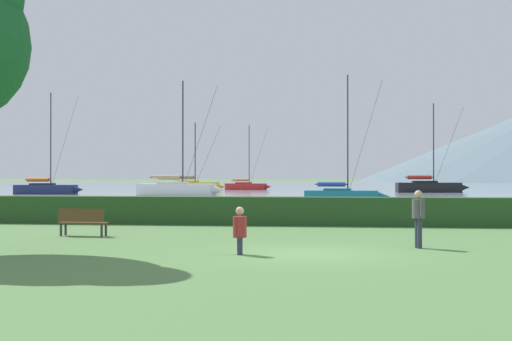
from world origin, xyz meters
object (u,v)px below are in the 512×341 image
object	(u,v)px
sailboat_slip_4	(191,186)
person_seated_viewer	(240,228)
sailboat_slip_1	(47,188)
person_standing_walker	(418,214)
park_bench_near_path	(82,221)
sailboat_slip_2	(343,195)
sailboat_slip_3	(429,186)
sailboat_slip_6	(246,186)
sailboat_slip_0	(178,188)

from	to	relation	value
sailboat_slip_4	person_seated_viewer	size ratio (longest dim) A/B	7.71
sailboat_slip_1	person_standing_walker	size ratio (longest dim) A/B	7.06
park_bench_near_path	person_standing_walker	distance (m)	11.31
sailboat_slip_2	sailboat_slip_3	bearing A→B (deg)	75.98
sailboat_slip_3	person_seated_viewer	distance (m)	75.30
sailboat_slip_6	park_bench_near_path	world-z (taller)	sailboat_slip_6
sailboat_slip_6	person_standing_walker	distance (m)	88.68
sailboat_slip_3	person_standing_walker	distance (m)	72.32
sailboat_slip_1	person_seated_viewer	xyz separation A→B (m)	(31.45, -59.50, 0.01)
sailboat_slip_3	park_bench_near_path	distance (m)	71.84
sailboat_slip_0	sailboat_slip_2	world-z (taller)	sailboat_slip_0
sailboat_slip_0	sailboat_slip_3	bearing A→B (deg)	38.19
sailboat_slip_3	sailboat_slip_4	xyz separation A→B (m)	(-32.20, 6.06, -0.02)
sailboat_slip_1	person_standing_walker	world-z (taller)	sailboat_slip_1
person_seated_viewer	sailboat_slip_1	bearing A→B (deg)	106.60
sailboat_slip_2	person_seated_viewer	world-z (taller)	sailboat_slip_2
sailboat_slip_4	person_seated_viewer	xyz separation A→B (m)	(19.12, -80.21, -0.06)
sailboat_slip_2	sailboat_slip_6	distance (m)	52.44
sailboat_slip_0	sailboat_slip_3	world-z (taller)	sailboat_slip_0
sailboat_slip_0	sailboat_slip_1	distance (m)	17.05
sailboat_slip_3	sailboat_slip_4	world-z (taller)	sailboat_slip_3
sailboat_slip_0	sailboat_slip_4	size ratio (longest dim) A/B	1.26
person_seated_viewer	sailboat_slip_6	bearing A→B (deg)	86.74
sailboat_slip_2	person_standing_walker	xyz separation A→B (m)	(2.39, -36.70, 0.40)
park_bench_near_path	person_standing_walker	xyz separation A→B (m)	(10.99, -2.64, 0.44)
sailboat_slip_1	person_standing_walker	distance (m)	67.71
park_bench_near_path	sailboat_slip_2	bearing A→B (deg)	81.77
sailboat_slip_2	person_seated_viewer	bearing A→B (deg)	-90.64
sailboat_slip_0	person_standing_walker	world-z (taller)	sailboat_slip_0
person_seated_viewer	person_standing_walker	distance (m)	5.33
sailboat_slip_1	sailboat_slip_6	size ratio (longest dim) A/B	1.18
sailboat_slip_3	person_standing_walker	world-z (taller)	sailboat_slip_3
person_seated_viewer	sailboat_slip_2	bearing A→B (deg)	75.22
sailboat_slip_0	sailboat_slip_1	xyz separation A→B (m)	(-16.45, 4.46, -0.10)
sailboat_slip_6	park_bench_near_path	xyz separation A→B (m)	(6.36, -84.32, -0.07)
sailboat_slip_3	person_seated_viewer	size ratio (longest dim) A/B	9.08
sailboat_slip_1	park_bench_near_path	xyz separation A→B (m)	(25.26, -54.55, -0.14)
park_bench_near_path	person_seated_viewer	distance (m)	7.93
person_seated_viewer	sailboat_slip_4	bearing A→B (deg)	92.15
sailboat_slip_6	sailboat_slip_4	bearing A→B (deg)	-119.21
sailboat_slip_3	sailboat_slip_2	bearing A→B (deg)	-111.45
sailboat_slip_6	sailboat_slip_2	bearing A→B (deg)	-66.72
sailboat_slip_2	sailboat_slip_6	size ratio (longest dim) A/B	1.03
sailboat_slip_3	person_standing_walker	size ratio (longest dim) A/B	6.88
sailboat_slip_2	person_seated_viewer	distance (m)	39.09
sailboat_slip_1	sailboat_slip_2	xyz separation A→B (m)	(33.86, -20.49, -0.10)
sailboat_slip_2	person_seated_viewer	size ratio (longest dim) A/B	8.13
sailboat_slip_2	sailboat_slip_3	size ratio (longest dim) A/B	0.90
sailboat_slip_2	park_bench_near_path	world-z (taller)	sailboat_slip_2
sailboat_slip_6	sailboat_slip_1	bearing A→B (deg)	-115.71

